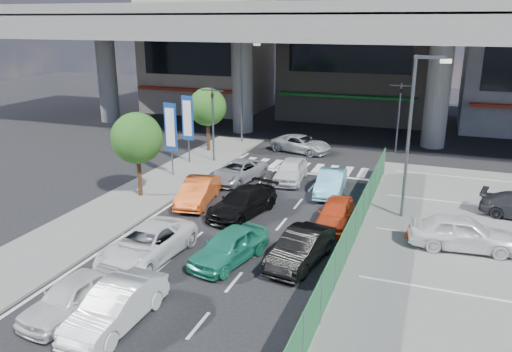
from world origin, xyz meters
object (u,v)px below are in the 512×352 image
at_px(taxi_teal_mid, 229,246).
at_px(sedan_black_mid, 243,202).
at_px(street_lamp_right, 414,124).
at_px(traffic_cone, 409,230).
at_px(sedan_white_mid_left, 147,244).
at_px(van_white_back_left, 73,296).
at_px(hatch_black_mid_right, 301,248).
at_px(taxi_orange_left, 198,191).
at_px(sedan_white_front_mid, 291,170).
at_px(parked_sedan_white, 462,232).
at_px(wagon_silver_front_left, 237,171).
at_px(traffic_light_right, 400,100).
at_px(street_lamp_left, 243,84).
at_px(kei_truck_front_right, 331,183).
at_px(signboard_far, 188,120).
at_px(tree_near, 137,138).
at_px(hatch_white_back_mid, 116,306).
at_px(tree_far, 207,107).
at_px(traffic_light_left, 213,106).
at_px(crossing_wagon_silver, 301,144).
at_px(taxi_orange_right, 335,214).

relative_size(taxi_teal_mid, sedan_black_mid, 0.88).
xyz_separation_m(street_lamp_right, traffic_cone, (0.35, -2.60, -4.35)).
relative_size(sedan_white_mid_left, taxi_teal_mid, 1.23).
bearing_deg(van_white_back_left, hatch_black_mid_right, 51.47).
height_order(taxi_orange_left, sedan_white_front_mid, same).
xyz_separation_m(sedan_white_front_mid, parked_sedan_white, (9.65, -6.69, 0.12)).
relative_size(street_lamp_right, wagon_silver_front_left, 1.78).
relative_size(traffic_light_right, van_white_back_left, 1.34).
bearing_deg(sedan_white_mid_left, sedan_black_mid, 76.72).
height_order(street_lamp_right, sedan_white_mid_left, street_lamp_right).
xyz_separation_m(street_lamp_left, kei_truck_front_right, (9.20, -9.75, -4.10)).
distance_m(street_lamp_left, signboard_far, 7.32).
distance_m(signboard_far, van_white_back_left, 18.64).
distance_m(taxi_orange_left, wagon_silver_front_left, 4.40).
distance_m(van_white_back_left, sedan_black_mid, 10.54).
relative_size(street_lamp_left, hatch_black_mid_right, 1.91).
height_order(tree_near, kei_truck_front_right, tree_near).
bearing_deg(hatch_white_back_mid, tree_far, 109.26).
xyz_separation_m(hatch_white_back_mid, sedan_white_front_mid, (0.96, 16.59, 0.00)).
bearing_deg(hatch_black_mid_right, traffic_cone, 54.72).
height_order(hatch_black_mid_right, traffic_cone, hatch_black_mid_right).
distance_m(street_lamp_right, sedan_black_mid, 9.17).
relative_size(traffic_light_left, sedan_white_front_mid, 1.28).
bearing_deg(taxi_teal_mid, traffic_cone, 49.77).
xyz_separation_m(signboard_far, wagon_silver_front_left, (4.59, -2.41, -2.44)).
distance_m(tree_near, taxi_orange_left, 4.42).
xyz_separation_m(street_lamp_left, traffic_cone, (13.85, -14.60, -4.35)).
distance_m(hatch_white_back_mid, sedan_white_mid_left, 4.69).
height_order(van_white_back_left, parked_sedan_white, parked_sedan_white).
xyz_separation_m(tree_near, van_white_back_left, (4.33, -10.82, -2.72)).
xyz_separation_m(street_lamp_right, wagon_silver_front_left, (-10.19, 2.58, -4.15)).
bearing_deg(street_lamp_left, kei_truck_front_right, -46.67).
bearing_deg(crossing_wagon_silver, signboard_far, 147.11).
xyz_separation_m(tree_near, parked_sedan_white, (16.72, -0.97, -2.58)).
relative_size(taxi_orange_right, parked_sedan_white, 0.88).
distance_m(traffic_light_right, street_lamp_left, 11.90).
xyz_separation_m(traffic_light_left, signboard_far, (-1.40, -1.01, -0.87)).
bearing_deg(taxi_orange_right, parked_sedan_white, -9.11).
bearing_deg(street_lamp_left, wagon_silver_front_left, -70.61).
relative_size(taxi_orange_right, wagon_silver_front_left, 0.86).
bearing_deg(crossing_wagon_silver, tree_far, 124.05).
height_order(taxi_teal_mid, crossing_wagon_silver, taxi_teal_mid).
relative_size(street_lamp_left, sedan_black_mid, 1.73).
relative_size(traffic_light_right, kei_truck_front_right, 1.28).
height_order(traffic_light_right, taxi_orange_left, traffic_light_right).
xyz_separation_m(traffic_light_right, traffic_cone, (2.02, -15.60, -3.52)).
xyz_separation_m(tree_near, wagon_silver_front_left, (3.99, 4.58, -2.76)).
xyz_separation_m(hatch_white_back_mid, crossing_wagon_silver, (-0.30, 23.65, -0.06)).
relative_size(tree_near, taxi_teal_mid, 1.19).
relative_size(street_lamp_left, tree_far, 1.67).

